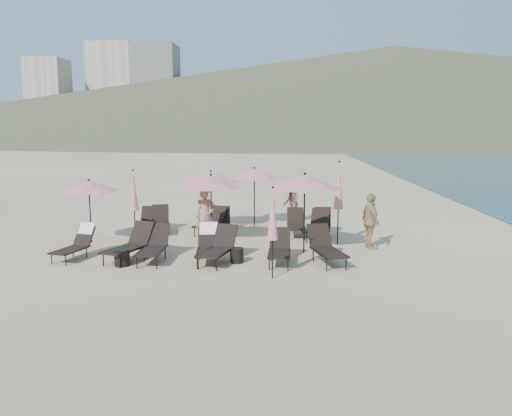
# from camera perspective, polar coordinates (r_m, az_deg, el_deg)

# --- Properties ---
(ground) EXTENTS (800.00, 800.00, 0.00)m
(ground) POSITION_cam_1_polar(r_m,az_deg,el_deg) (13.98, -1.01, -6.61)
(ground) COLOR #D6BA8C
(ground) RESTS_ON ground
(volcanic_headland) EXTENTS (690.00, 690.00, 55.00)m
(volcanic_headland) POSITION_cam_1_polar(r_m,az_deg,el_deg) (324.54, 17.19, 12.25)
(volcanic_headland) COLOR brown
(volcanic_headland) RESTS_ON ground
(hotel_skyline) EXTENTS (109.00, 82.00, 55.00)m
(hotel_skyline) POSITION_cam_1_polar(r_m,az_deg,el_deg) (300.74, -14.41, 12.24)
(hotel_skyline) COLOR beige
(hotel_skyline) RESTS_ON ground
(lounger_0) EXTENTS (0.89, 1.64, 0.97)m
(lounger_0) POSITION_cam_1_polar(r_m,az_deg,el_deg) (15.60, -19.86, -3.78)
(lounger_0) COLOR black
(lounger_0) RESTS_ON ground
(lounger_1) EXTENTS (1.21, 1.92, 1.03)m
(lounger_1) POSITION_cam_1_polar(r_m,az_deg,el_deg) (14.91, -14.21, -4.00)
(lounger_1) COLOR black
(lounger_1) RESTS_ON ground
(lounger_2) EXTENTS (1.03, 1.84, 1.00)m
(lounger_2) POSITION_cam_1_polar(r_m,az_deg,el_deg) (14.21, -4.31, -4.44)
(lounger_2) COLOR black
(lounger_2) RESTS_ON ground
(lounger_3) EXTENTS (0.80, 1.72, 1.03)m
(lounger_3) POSITION_cam_1_polar(r_m,az_deg,el_deg) (14.42, -5.53, -4.16)
(lounger_3) COLOR black
(lounger_3) RESTS_ON ground
(lounger_4) EXTENTS (0.62, 1.60, 0.92)m
(lounger_4) POSITION_cam_1_polar(r_m,az_deg,el_deg) (14.15, 2.70, -4.63)
(lounger_4) COLOR black
(lounger_4) RESTS_ON ground
(lounger_5) EXTENTS (1.15, 1.88, 1.01)m
(lounger_5) POSITION_cam_1_polar(r_m,az_deg,el_deg) (14.27, 7.98, -4.42)
(lounger_5) COLOR black
(lounger_5) RESTS_ON ground
(lounger_6) EXTENTS (0.72, 1.56, 0.87)m
(lounger_6) POSITION_cam_1_polar(r_m,az_deg,el_deg) (19.19, -12.39, -1.38)
(lounger_6) COLOR black
(lounger_6) RESTS_ON ground
(lounger_7) EXTENTS (1.01, 1.77, 0.96)m
(lounger_7) POSITION_cam_1_polar(r_m,az_deg,el_deg) (18.80, -10.90, -1.42)
(lounger_7) COLOR black
(lounger_7) RESTS_ON ground
(lounger_8) EXTENTS (1.13, 1.75, 0.94)m
(lounger_8) POSITION_cam_1_polar(r_m,az_deg,el_deg) (18.40, -5.16, -1.54)
(lounger_8) COLOR black
(lounger_8) RESTS_ON ground
(lounger_9) EXTENTS (0.78, 1.65, 0.91)m
(lounger_9) POSITION_cam_1_polar(r_m,az_deg,el_deg) (18.43, -3.92, -1.55)
(lounger_9) COLOR black
(lounger_9) RESTS_ON ground
(lounger_10) EXTENTS (0.70, 1.65, 0.93)m
(lounger_10) POSITION_cam_1_polar(r_m,az_deg,el_deg) (17.97, 4.60, -1.79)
(lounger_10) COLOR black
(lounger_10) RESTS_ON ground
(lounger_11) EXTENTS (0.78, 1.70, 0.95)m
(lounger_11) POSITION_cam_1_polar(r_m,az_deg,el_deg) (18.02, 7.52, -1.78)
(lounger_11) COLOR black
(lounger_11) RESTS_ON ground
(lounger_12) EXTENTS (0.71, 1.74, 0.99)m
(lounger_12) POSITION_cam_1_polar(r_m,az_deg,el_deg) (14.65, -11.62, -4.21)
(lounger_12) COLOR black
(lounger_12) RESTS_ON ground
(lounger_13) EXTENTS (0.94, 1.79, 0.98)m
(lounger_13) POSITION_cam_1_polar(r_m,az_deg,el_deg) (17.55, 7.09, -2.01)
(lounger_13) COLOR black
(lounger_13) RESTS_ON ground
(umbrella_open_0) EXTENTS (2.01, 2.01, 2.16)m
(umbrella_open_0) POSITION_cam_1_polar(r_m,az_deg,el_deg) (17.48, -18.56, 2.38)
(umbrella_open_0) COLOR black
(umbrella_open_0) RESTS_ON ground
(umbrella_open_1) EXTENTS (2.18, 2.18, 2.35)m
(umbrella_open_1) POSITION_cam_1_polar(r_m,az_deg,el_deg) (16.44, -5.18, 3.01)
(umbrella_open_1) COLOR black
(umbrella_open_1) RESTS_ON ground
(umbrella_open_2) EXTENTS (2.31, 2.31, 2.49)m
(umbrella_open_2) POSITION_cam_1_polar(r_m,az_deg,el_deg) (15.16, 5.59, 3.01)
(umbrella_open_2) COLOR black
(umbrella_open_2) RESTS_ON ground
(umbrella_open_3) EXTENTS (2.11, 2.11, 2.28)m
(umbrella_open_3) POSITION_cam_1_polar(r_m,az_deg,el_deg) (19.03, -5.19, 3.57)
(umbrella_open_3) COLOR black
(umbrella_open_3) RESTS_ON ground
(umbrella_open_4) EXTENTS (2.18, 2.18, 2.35)m
(umbrella_open_4) POSITION_cam_1_polar(r_m,az_deg,el_deg) (19.62, -0.20, 3.95)
(umbrella_open_4) COLOR black
(umbrella_open_4) RESTS_ON ground
(umbrella_closed_0) EXTENTS (0.28, 0.28, 2.36)m
(umbrella_closed_0) POSITION_cam_1_polar(r_m,az_deg,el_deg) (12.43, 1.92, -0.77)
(umbrella_closed_0) COLOR black
(umbrella_closed_0) RESTS_ON ground
(umbrella_closed_1) EXTENTS (0.32, 0.32, 2.77)m
(umbrella_closed_1) POSITION_cam_1_polar(r_m,az_deg,el_deg) (16.55, 9.44, 2.46)
(umbrella_closed_1) COLOR black
(umbrella_closed_1) RESTS_ON ground
(umbrella_closed_2) EXTENTS (0.29, 0.29, 2.46)m
(umbrella_closed_2) POSITION_cam_1_polar(r_m,az_deg,el_deg) (17.36, -13.80, 1.88)
(umbrella_closed_2) COLOR black
(umbrella_closed_2) RESTS_ON ground
(side_table_0) EXTENTS (0.43, 0.43, 0.46)m
(side_table_0) POSITION_cam_1_polar(r_m,az_deg,el_deg) (14.40, -15.06, -5.51)
(side_table_0) COLOR black
(side_table_0) RESTS_ON ground
(side_table_1) EXTENTS (0.37, 0.37, 0.42)m
(side_table_1) POSITION_cam_1_polar(r_m,az_deg,el_deg) (14.25, -2.16, -5.44)
(side_table_1) COLOR black
(side_table_1) RESTS_ON ground
(beachgoer_a) EXTENTS (0.81, 0.68, 1.88)m
(beachgoer_a) POSITION_cam_1_polar(r_m,az_deg,el_deg) (16.49, -5.78, -0.97)
(beachgoer_a) COLOR #AF755F
(beachgoer_a) RESTS_ON ground
(beachgoer_b) EXTENTS (0.72, 0.87, 1.61)m
(beachgoer_b) POSITION_cam_1_polar(r_m,az_deg,el_deg) (20.51, 4.05, 0.55)
(beachgoer_b) COLOR #94614C
(beachgoer_b) RESTS_ON ground
(beachgoer_c) EXTENTS (0.72, 1.12, 1.78)m
(beachgoer_c) POSITION_cam_1_polar(r_m,az_deg,el_deg) (16.24, 12.95, -1.47)
(beachgoer_c) COLOR tan
(beachgoer_c) RESTS_ON ground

